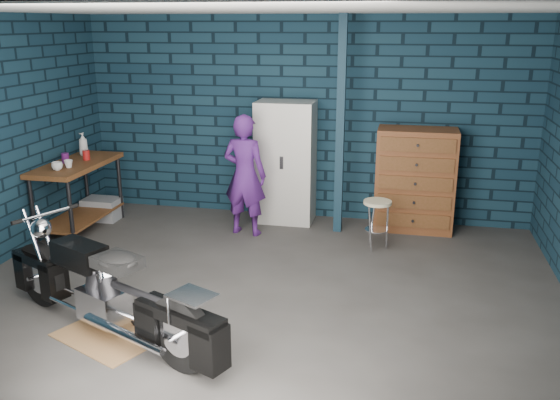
{
  "coord_description": "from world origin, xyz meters",
  "views": [
    {
      "loc": [
        1.33,
        -5.3,
        2.6
      ],
      "look_at": [
        0.14,
        0.3,
        0.87
      ],
      "focal_mm": 38.0,
      "sensor_mm": 36.0,
      "label": 1
    }
  ],
  "objects_px": {
    "shop_stool": "(376,225)",
    "storage_bin": "(102,209)",
    "tool_chest": "(415,180)",
    "motorcycle": "(106,284)",
    "workbench": "(79,197)",
    "person": "(245,175)",
    "locker": "(286,162)"
  },
  "relations": [
    {
      "from": "motorcycle",
      "to": "storage_bin",
      "type": "distance_m",
      "value": 3.32
    },
    {
      "from": "workbench",
      "to": "shop_stool",
      "type": "bearing_deg",
      "value": 2.5
    },
    {
      "from": "person",
      "to": "tool_chest",
      "type": "xyz_separation_m",
      "value": [
        2.09,
        0.62,
        -0.11
      ]
    },
    {
      "from": "tool_chest",
      "to": "motorcycle",
      "type": "bearing_deg",
      "value": -127.08
    },
    {
      "from": "workbench",
      "to": "locker",
      "type": "height_order",
      "value": "locker"
    },
    {
      "from": "shop_stool",
      "to": "storage_bin",
      "type": "bearing_deg",
      "value": 174.85
    },
    {
      "from": "locker",
      "to": "shop_stool",
      "type": "distance_m",
      "value": 1.59
    },
    {
      "from": "workbench",
      "to": "shop_stool",
      "type": "distance_m",
      "value": 3.76
    },
    {
      "from": "workbench",
      "to": "person",
      "type": "relative_size",
      "value": 0.91
    },
    {
      "from": "workbench",
      "to": "locker",
      "type": "xyz_separation_m",
      "value": [
        2.48,
        0.99,
        0.35
      ]
    },
    {
      "from": "motorcycle",
      "to": "locker",
      "type": "bearing_deg",
      "value": 100.31
    },
    {
      "from": "person",
      "to": "storage_bin",
      "type": "xyz_separation_m",
      "value": [
        -2.07,
        0.13,
        -0.62
      ]
    },
    {
      "from": "locker",
      "to": "shop_stool",
      "type": "bearing_deg",
      "value": -33.02
    },
    {
      "from": "person",
      "to": "shop_stool",
      "type": "bearing_deg",
      "value": -178.79
    },
    {
      "from": "workbench",
      "to": "motorcycle",
      "type": "height_order",
      "value": "motorcycle"
    },
    {
      "from": "motorcycle",
      "to": "locker",
      "type": "relative_size",
      "value": 1.36
    },
    {
      "from": "workbench",
      "to": "locker",
      "type": "distance_m",
      "value": 2.7
    },
    {
      "from": "person",
      "to": "locker",
      "type": "bearing_deg",
      "value": -114.22
    },
    {
      "from": "person",
      "to": "tool_chest",
      "type": "bearing_deg",
      "value": -155.24
    },
    {
      "from": "workbench",
      "to": "person",
      "type": "bearing_deg",
      "value": 10.01
    },
    {
      "from": "locker",
      "to": "person",
      "type": "bearing_deg",
      "value": -122.48
    },
    {
      "from": "workbench",
      "to": "tool_chest",
      "type": "distance_m",
      "value": 4.3
    },
    {
      "from": "workbench",
      "to": "locker",
      "type": "relative_size",
      "value": 0.87
    },
    {
      "from": "workbench",
      "to": "shop_stool",
      "type": "relative_size",
      "value": 2.35
    },
    {
      "from": "motorcycle",
      "to": "storage_bin",
      "type": "height_order",
      "value": "motorcycle"
    },
    {
      "from": "workbench",
      "to": "tool_chest",
      "type": "relative_size",
      "value": 1.06
    },
    {
      "from": "workbench",
      "to": "person",
      "type": "distance_m",
      "value": 2.15
    },
    {
      "from": "workbench",
      "to": "shop_stool",
      "type": "xyz_separation_m",
      "value": [
        3.75,
        0.16,
        -0.16
      ]
    },
    {
      "from": "workbench",
      "to": "motorcycle",
      "type": "xyz_separation_m",
      "value": [
        1.63,
        -2.38,
        0.03
      ]
    },
    {
      "from": "motorcycle",
      "to": "tool_chest",
      "type": "bearing_deg",
      "value": 77.45
    },
    {
      "from": "person",
      "to": "motorcycle",
      "type": "bearing_deg",
      "value": 88.75
    },
    {
      "from": "motorcycle",
      "to": "person",
      "type": "distance_m",
      "value": 2.8
    }
  ]
}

